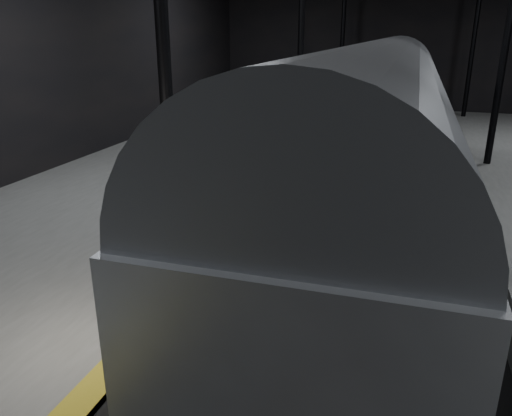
% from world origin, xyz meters
% --- Properties ---
extents(ground, '(44.00, 44.00, 0.00)m').
position_xyz_m(ground, '(0.00, 0.00, 0.00)').
color(ground, black).
rests_on(ground, ground).
extents(platform_left, '(9.00, 43.80, 1.00)m').
position_xyz_m(platform_left, '(-7.50, 0.00, 0.50)').
color(platform_left, '#555552').
rests_on(platform_left, ground).
extents(tactile_strip, '(0.50, 43.80, 0.01)m').
position_xyz_m(tactile_strip, '(-3.25, 0.00, 1.00)').
color(tactile_strip, olive).
rests_on(tactile_strip, platform_left).
extents(track, '(2.40, 43.00, 0.24)m').
position_xyz_m(track, '(0.00, 0.00, 0.07)').
color(track, '#3F3328').
rests_on(track, ground).
extents(train, '(3.13, 20.89, 5.58)m').
position_xyz_m(train, '(-0.00, 0.57, 3.11)').
color(train, '#9FA1A7').
rests_on(train, ground).
extents(woman, '(0.77, 0.63, 1.81)m').
position_xyz_m(woman, '(-4.01, -4.01, 1.91)').
color(woman, '#977D5C').
rests_on(woman, platform_left).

